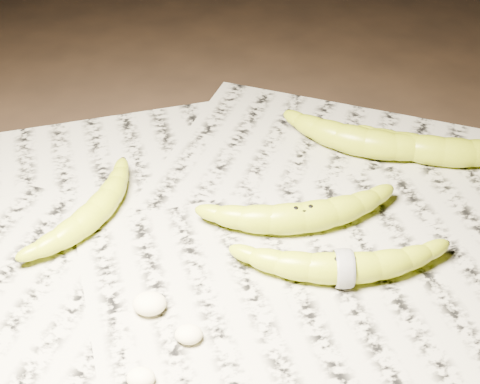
{
  "coord_description": "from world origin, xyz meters",
  "views": [
    {
      "loc": [
        0.03,
        -0.59,
        0.55
      ],
      "look_at": [
        0.02,
        0.03,
        0.05
      ],
      "focal_mm": 50.0,
      "sensor_mm": 36.0,
      "label": 1
    }
  ],
  "objects_px": {
    "banana_left_b": "(94,210)",
    "banana_upper_b": "(443,149)",
    "banana_upper_a": "(367,140)",
    "banana_taped": "(344,266)",
    "banana_center": "(302,215)"
  },
  "relations": [
    {
      "from": "banana_left_b",
      "to": "banana_center",
      "type": "distance_m",
      "value": 0.25
    },
    {
      "from": "banana_left_b",
      "to": "banana_upper_a",
      "type": "bearing_deg",
      "value": -40.74
    },
    {
      "from": "banana_left_b",
      "to": "banana_upper_b",
      "type": "xyz_separation_m",
      "value": [
        0.45,
        0.13,
        0.0
      ]
    },
    {
      "from": "banana_taped",
      "to": "banana_upper_a",
      "type": "xyz_separation_m",
      "value": [
        0.06,
        0.24,
        0.0
      ]
    },
    {
      "from": "banana_left_b",
      "to": "banana_taped",
      "type": "xyz_separation_m",
      "value": [
        0.29,
        -0.09,
        0.0
      ]
    },
    {
      "from": "banana_upper_b",
      "to": "banana_taped",
      "type": "bearing_deg",
      "value": -116.19
    },
    {
      "from": "banana_center",
      "to": "banana_taped",
      "type": "distance_m",
      "value": 0.09
    },
    {
      "from": "banana_left_b",
      "to": "banana_center",
      "type": "bearing_deg",
      "value": -65.68
    },
    {
      "from": "banana_center",
      "to": "banana_taped",
      "type": "xyz_separation_m",
      "value": [
        0.04,
        -0.08,
        -0.0
      ]
    },
    {
      "from": "banana_upper_a",
      "to": "banana_upper_b",
      "type": "xyz_separation_m",
      "value": [
        0.1,
        -0.02,
        -0.0
      ]
    },
    {
      "from": "banana_left_b",
      "to": "banana_center",
      "type": "relative_size",
      "value": 0.84
    },
    {
      "from": "banana_taped",
      "to": "banana_upper_a",
      "type": "bearing_deg",
      "value": 74.1
    },
    {
      "from": "banana_upper_a",
      "to": "banana_taped",
      "type": "bearing_deg",
      "value": -85.39
    },
    {
      "from": "banana_left_b",
      "to": "banana_upper_a",
      "type": "xyz_separation_m",
      "value": [
        0.35,
        0.15,
        0.0
      ]
    },
    {
      "from": "banana_center",
      "to": "banana_upper_b",
      "type": "bearing_deg",
      "value": 24.4
    }
  ]
}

